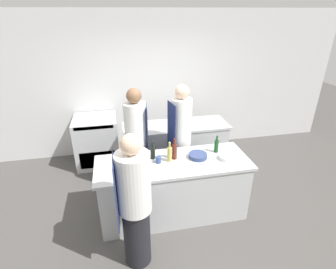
{
  "coord_description": "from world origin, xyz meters",
  "views": [
    {
      "loc": [
        -0.69,
        -2.99,
        2.76
      ],
      "look_at": [
        0.0,
        0.35,
        1.13
      ],
      "focal_mm": 28.0,
      "sensor_mm": 36.0,
      "label": 1
    }
  ],
  "objects_px": {
    "bottle_vinegar": "(153,152)",
    "bottle_cooking_oil": "(170,154)",
    "oven_range": "(97,141)",
    "chef_at_stove": "(137,143)",
    "chef_at_prep_near": "(135,204)",
    "bottle_olive_oil": "(174,151)",
    "chef_at_pass_far": "(181,139)",
    "bowl_mixing_large": "(198,156)",
    "cup": "(158,160)",
    "bowl_prep_small": "(226,157)",
    "bottle_wine": "(126,159)",
    "bottle_sauce": "(216,146)"
  },
  "relations": [
    {
      "from": "chef_at_prep_near",
      "to": "bowl_mixing_large",
      "type": "distance_m",
      "value": 1.23
    },
    {
      "from": "oven_range",
      "to": "bottle_cooking_oil",
      "type": "height_order",
      "value": "bottle_cooking_oil"
    },
    {
      "from": "bowl_prep_small",
      "to": "chef_at_stove",
      "type": "bearing_deg",
      "value": 147.78
    },
    {
      "from": "bottle_cooking_oil",
      "to": "bottle_sauce",
      "type": "bearing_deg",
      "value": 8.71
    },
    {
      "from": "bottle_cooking_oil",
      "to": "bowl_prep_small",
      "type": "height_order",
      "value": "bottle_cooking_oil"
    },
    {
      "from": "chef_at_pass_far",
      "to": "bowl_mixing_large",
      "type": "bearing_deg",
      "value": -179.43
    },
    {
      "from": "chef_at_stove",
      "to": "bowl_mixing_large",
      "type": "bearing_deg",
      "value": 58.71
    },
    {
      "from": "oven_range",
      "to": "chef_at_pass_far",
      "type": "distance_m",
      "value": 1.81
    },
    {
      "from": "bottle_vinegar",
      "to": "bowl_prep_small",
      "type": "height_order",
      "value": "bottle_vinegar"
    },
    {
      "from": "bottle_olive_oil",
      "to": "chef_at_prep_near",
      "type": "bearing_deg",
      "value": -128.06
    },
    {
      "from": "bottle_vinegar",
      "to": "bottle_cooking_oil",
      "type": "height_order",
      "value": "bottle_cooking_oil"
    },
    {
      "from": "chef_at_stove",
      "to": "bottle_cooking_oil",
      "type": "bearing_deg",
      "value": 38.38
    },
    {
      "from": "chef_at_prep_near",
      "to": "bottle_olive_oil",
      "type": "distance_m",
      "value": 1.03
    },
    {
      "from": "bottle_vinegar",
      "to": "bottle_sauce",
      "type": "xyz_separation_m",
      "value": [
        0.93,
        -0.0,
        -0.0
      ]
    },
    {
      "from": "chef_at_prep_near",
      "to": "bottle_sauce",
      "type": "relative_size",
      "value": 6.45
    },
    {
      "from": "bottle_cooking_oil",
      "to": "bottle_olive_oil",
      "type": "bearing_deg",
      "value": 32.1
    },
    {
      "from": "bowl_prep_small",
      "to": "bottle_wine",
      "type": "bearing_deg",
      "value": 176.19
    },
    {
      "from": "bottle_vinegar",
      "to": "bowl_mixing_large",
      "type": "distance_m",
      "value": 0.64
    },
    {
      "from": "bottle_vinegar",
      "to": "bottle_sauce",
      "type": "bearing_deg",
      "value": -0.15
    },
    {
      "from": "chef_at_stove",
      "to": "chef_at_prep_near",
      "type": "bearing_deg",
      "value": -0.21
    },
    {
      "from": "chef_at_prep_near",
      "to": "cup",
      "type": "relative_size",
      "value": 18.75
    },
    {
      "from": "chef_at_prep_near",
      "to": "bowl_prep_small",
      "type": "xyz_separation_m",
      "value": [
        1.33,
        0.64,
        0.06
      ]
    },
    {
      "from": "bowl_mixing_large",
      "to": "oven_range",
      "type": "bearing_deg",
      "value": 131.64
    },
    {
      "from": "bottle_vinegar",
      "to": "bowl_mixing_large",
      "type": "bearing_deg",
      "value": -9.54
    },
    {
      "from": "cup",
      "to": "chef_at_prep_near",
      "type": "bearing_deg",
      "value": -117.83
    },
    {
      "from": "chef_at_pass_far",
      "to": "bottle_cooking_oil",
      "type": "distance_m",
      "value": 0.67
    },
    {
      "from": "chef_at_prep_near",
      "to": "chef_at_stove",
      "type": "distance_m",
      "value": 1.39
    },
    {
      "from": "chef_at_stove",
      "to": "cup",
      "type": "xyz_separation_m",
      "value": [
        0.23,
        -0.64,
        0.04
      ]
    },
    {
      "from": "bottle_olive_oil",
      "to": "bowl_prep_small",
      "type": "distance_m",
      "value": 0.73
    },
    {
      "from": "chef_at_stove",
      "to": "bowl_mixing_large",
      "type": "distance_m",
      "value": 1.01
    },
    {
      "from": "cup",
      "to": "bottle_cooking_oil",
      "type": "bearing_deg",
      "value": 4.28
    },
    {
      "from": "chef_at_prep_near",
      "to": "bottle_olive_oil",
      "type": "xyz_separation_m",
      "value": [
        0.63,
        0.8,
        0.16
      ]
    },
    {
      "from": "bottle_olive_oil",
      "to": "cup",
      "type": "xyz_separation_m",
      "value": [
        -0.24,
        -0.06,
        -0.08
      ]
    },
    {
      "from": "chef_at_prep_near",
      "to": "bottle_sauce",
      "type": "bearing_deg",
      "value": -54.96
    },
    {
      "from": "bowl_mixing_large",
      "to": "cup",
      "type": "height_order",
      "value": "cup"
    },
    {
      "from": "bottle_olive_oil",
      "to": "bottle_sauce",
      "type": "relative_size",
      "value": 1.18
    },
    {
      "from": "chef_at_prep_near",
      "to": "bottle_cooking_oil",
      "type": "height_order",
      "value": "chef_at_prep_near"
    },
    {
      "from": "bottle_sauce",
      "to": "oven_range",
      "type": "bearing_deg",
      "value": 138.85
    },
    {
      "from": "chef_at_pass_far",
      "to": "bowl_mixing_large",
      "type": "relative_size",
      "value": 6.9
    },
    {
      "from": "oven_range",
      "to": "bowl_mixing_large",
      "type": "relative_size",
      "value": 3.64
    },
    {
      "from": "chef_at_stove",
      "to": "bottle_wine",
      "type": "distance_m",
      "value": 0.69
    },
    {
      "from": "bottle_vinegar",
      "to": "bottle_cooking_oil",
      "type": "xyz_separation_m",
      "value": [
        0.21,
        -0.11,
        0.01
      ]
    },
    {
      "from": "chef_at_prep_near",
      "to": "bottle_cooking_oil",
      "type": "bearing_deg",
      "value": -35.36
    },
    {
      "from": "bottle_cooking_oil",
      "to": "chef_at_stove",
      "type": "bearing_deg",
      "value": 121.94
    },
    {
      "from": "cup",
      "to": "chef_at_stove",
      "type": "bearing_deg",
      "value": 109.96
    },
    {
      "from": "oven_range",
      "to": "chef_at_stove",
      "type": "xyz_separation_m",
      "value": [
        0.69,
        -1.05,
        0.42
      ]
    },
    {
      "from": "bottle_wine",
      "to": "bowl_mixing_large",
      "type": "height_order",
      "value": "bottle_wine"
    },
    {
      "from": "chef_at_pass_far",
      "to": "bottle_cooking_oil",
      "type": "bearing_deg",
      "value": 142.91
    },
    {
      "from": "bottle_olive_oil",
      "to": "bottle_wine",
      "type": "relative_size",
      "value": 1.05
    },
    {
      "from": "bottle_olive_oil",
      "to": "bottle_cooking_oil",
      "type": "xyz_separation_m",
      "value": [
        -0.08,
        -0.05,
        -0.01
      ]
    }
  ]
}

